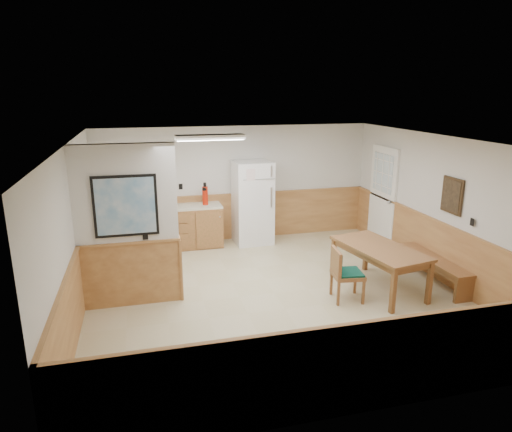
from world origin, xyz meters
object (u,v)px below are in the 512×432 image
object	(u,v)px
dining_bench	(434,263)
soap_bottle	(130,203)
fire_extinguisher	(205,195)
dining_table	(379,252)
dining_chair	(342,271)
refrigerator	(253,203)

from	to	relation	value
dining_bench	soap_bottle	xyz separation A→B (m)	(-5.07, 2.95, 0.67)
fire_extinguisher	dining_bench	bearing A→B (deg)	-64.39
dining_table	dining_chair	size ratio (longest dim) A/B	2.12
dining_bench	soap_bottle	bearing A→B (deg)	148.81
dining_table	dining_chair	bearing A→B (deg)	-174.42
soap_bottle	dining_bench	bearing A→B (deg)	-30.23
refrigerator	dining_table	size ratio (longest dim) A/B	0.99
dining_chair	fire_extinguisher	xyz separation A→B (m)	(-1.70, 3.17, 0.61)
refrigerator	dining_bench	xyz separation A→B (m)	(2.51, -2.88, -0.55)
refrigerator	dining_chair	size ratio (longest dim) A/B	2.10
fire_extinguisher	refrigerator	bearing A→B (deg)	-27.37
fire_extinguisher	soap_bottle	xyz separation A→B (m)	(-1.54, 0.03, -0.09)
dining_table	soap_bottle	size ratio (longest dim) A/B	7.93
dining_chair	fire_extinguisher	size ratio (longest dim) A/B	1.80
dining_table	soap_bottle	xyz separation A→B (m)	(-3.99, 2.98, 0.36)
fire_extinguisher	dining_table	bearing A→B (deg)	-74.97
refrigerator	soap_bottle	xyz separation A→B (m)	(-2.55, 0.07, 0.12)
dining_bench	dining_chair	xyz separation A→B (m)	(-1.83, -0.24, 0.15)
dining_bench	fire_extinguisher	bearing A→B (deg)	139.37
refrigerator	soap_bottle	bearing A→B (deg)	176.35
dining_bench	fire_extinguisher	world-z (taller)	fire_extinguisher
soap_bottle	refrigerator	bearing A→B (deg)	-1.67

